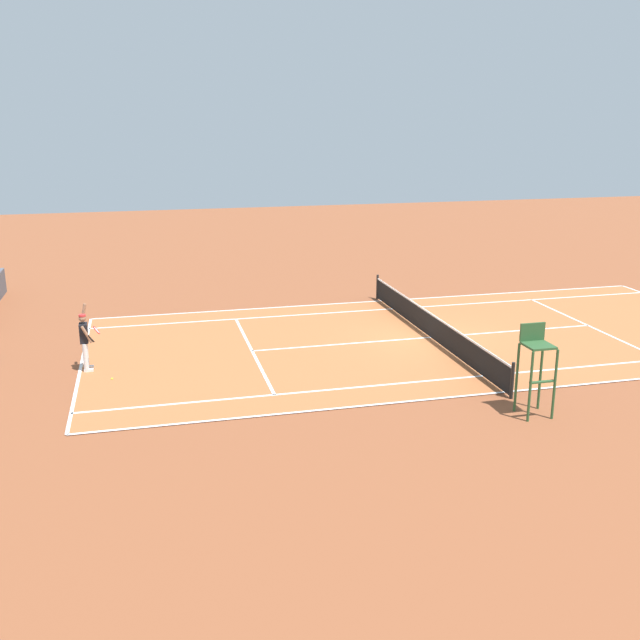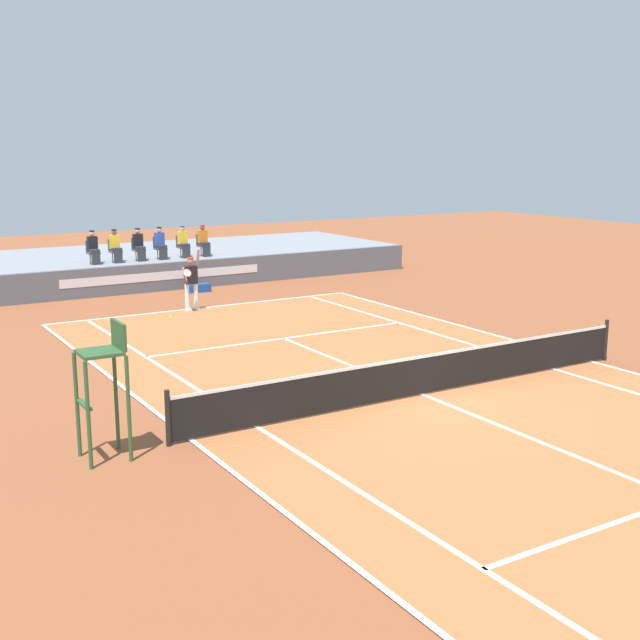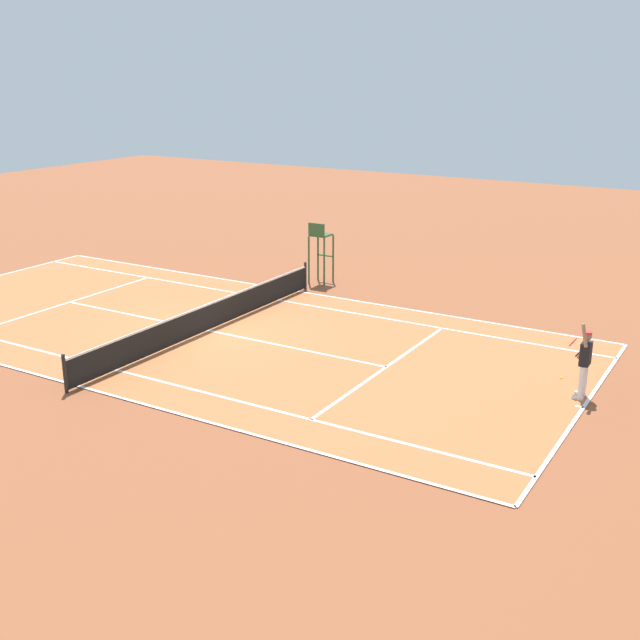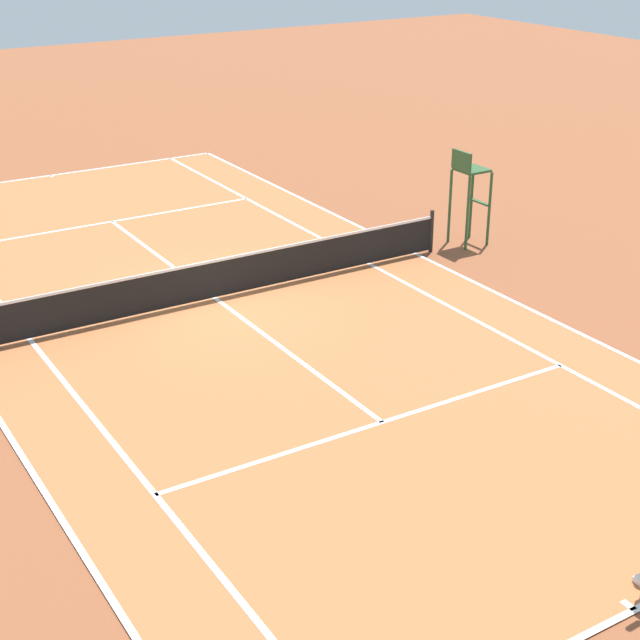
{
  "view_description": "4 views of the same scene",
  "coord_description": "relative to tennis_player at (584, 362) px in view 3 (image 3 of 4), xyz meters",
  "views": [
    {
      "loc": [
        -22.99,
        9.77,
        7.61
      ],
      "look_at": [
        -0.19,
        4.09,
        1.0
      ],
      "focal_mm": 40.58,
      "sensor_mm": 36.0,
      "label": 1
    },
    {
      "loc": [
        -10.91,
        -13.47,
        5.34
      ],
      "look_at": [
        -0.19,
        4.09,
        1.0
      ],
      "focal_mm": 45.48,
      "sensor_mm": 36.0,
      "label": 2
    },
    {
      "loc": [
        19.0,
        15.53,
        8.11
      ],
      "look_at": [
        -0.19,
        4.09,
        1.0
      ],
      "focal_mm": 44.38,
      "sensor_mm": 36.0,
      "label": 3
    },
    {
      "loc": [
        8.37,
        18.01,
        8.22
      ],
      "look_at": [
        -0.19,
        4.09,
        1.0
      ],
      "focal_mm": 54.49,
      "sensor_mm": 36.0,
      "label": 4
    }
  ],
  "objects": [
    {
      "name": "ground_plane",
      "position": [
        0.63,
        -11.67,
        -0.99
      ],
      "size": [
        80.0,
        80.0,
        0.0
      ],
      "primitive_type": "plane",
      "color": "brown"
    },
    {
      "name": "court",
      "position": [
        0.63,
        -11.67,
        -0.98
      ],
      "size": [
        11.08,
        23.88,
        0.03
      ],
      "color": "#B76638",
      "rests_on": "ground"
    },
    {
      "name": "net",
      "position": [
        0.63,
        -11.67,
        -0.47
      ],
      "size": [
        11.98,
        0.1,
        1.07
      ],
      "color": "black",
      "rests_on": "ground"
    },
    {
      "name": "tennis_player",
      "position": [
        0.0,
        0.0,
        0.0
      ],
      "size": [
        0.76,
        0.63,
        2.08
      ],
      "color": "white",
      "rests_on": "ground"
    },
    {
      "name": "tennis_ball",
      "position": [
        -1.05,
        -0.76,
        -0.96
      ],
      "size": [
        0.07,
        0.07,
        0.07
      ],
      "primitive_type": "sphere",
      "color": "#D1E533",
      "rests_on": "ground"
    },
    {
      "name": "umpire_chair",
      "position": [
        -6.42,
        -11.67,
        0.56
      ],
      "size": [
        0.77,
        0.77,
        2.44
      ],
      "color": "#2D562D",
      "rests_on": "ground"
    }
  ]
}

